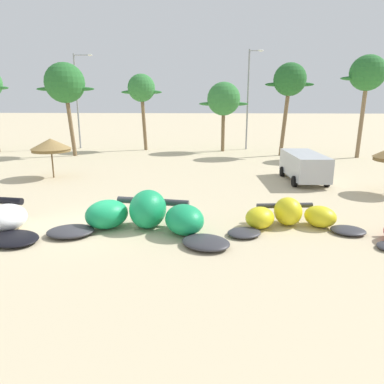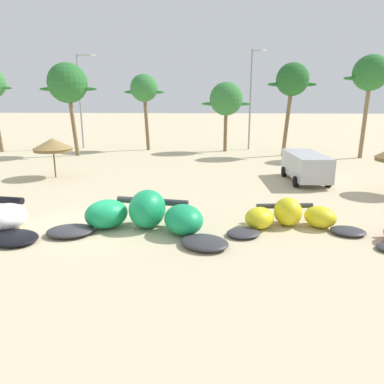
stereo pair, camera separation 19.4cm
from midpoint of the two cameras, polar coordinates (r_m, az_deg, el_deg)
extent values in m
plane|color=beige|center=(16.21, -14.61, -4.96)|extent=(260.00, 260.00, 0.00)
ellipsoid|color=white|center=(16.88, -26.90, -3.48)|extent=(2.44, 2.65, 1.02)
ellipsoid|color=black|center=(15.41, -26.04, -6.47)|extent=(2.66, 2.45, 0.28)
ellipsoid|color=#333338|center=(15.25, -18.28, -5.82)|extent=(2.10, 1.83, 0.32)
ellipsoid|color=#199E5B|center=(15.54, -12.96, -3.38)|extent=(2.37, 2.37, 1.19)
ellipsoid|color=#199E5B|center=(15.23, -6.67, -2.66)|extent=(1.78, 2.06, 1.60)
ellipsoid|color=#199E5B|center=(14.45, -0.95, -4.36)|extent=(2.16, 2.32, 1.19)
ellipsoid|color=#333338|center=(13.38, 2.38, -7.93)|extent=(2.35, 2.22, 0.32)
cylinder|color=#333338|center=(15.77, -5.91, -1.49)|extent=(3.19, 0.80, 0.29)
cube|color=#333338|center=(15.06, -6.90, -2.86)|extent=(1.25, 0.84, 0.04)
ellipsoid|color=#333338|center=(14.54, 8.48, -6.39)|extent=(1.75, 1.66, 0.24)
ellipsoid|color=yellow|center=(15.40, 10.92, -4.03)|extent=(1.68, 1.76, 0.88)
ellipsoid|color=yellow|center=(16.00, 15.18, -3.00)|extent=(1.32, 1.49, 1.19)
ellipsoid|color=yellow|center=(16.20, 19.85, -3.72)|extent=(1.78, 1.80, 0.88)
ellipsoid|color=#333338|center=(15.90, 23.67, -5.65)|extent=(1.61, 1.46, 0.24)
cylinder|color=#333338|center=(16.41, 14.70, -2.13)|extent=(2.49, 0.50, 0.23)
cube|color=#333338|center=(15.88, 15.33, -3.14)|extent=(0.95, 0.59, 0.04)
cylinder|color=brown|center=(26.62, -20.64, 4.30)|extent=(0.10, 0.10, 2.00)
cone|color=olive|center=(26.44, -20.90, 7.17)|extent=(2.67, 2.67, 0.69)
cylinder|color=olive|center=(26.49, -20.81, 6.21)|extent=(2.53, 2.53, 0.20)
cube|color=#B2B7BC|center=(24.77, 17.67, 4.06)|extent=(2.24, 5.17, 1.50)
cube|color=black|center=(26.05, 16.86, 5.19)|extent=(2.02, 1.36, 0.56)
cylinder|color=black|center=(26.14, 14.48, 3.12)|extent=(0.27, 0.69, 0.68)
cylinder|color=black|center=(26.68, 18.67, 3.04)|extent=(0.27, 0.69, 0.68)
cylinder|color=black|center=(23.16, 16.25, 1.59)|extent=(0.27, 0.69, 0.68)
cylinder|color=black|center=(23.76, 20.91, 1.53)|extent=(0.27, 0.69, 0.68)
ellipsoid|color=#337A38|center=(41.64, -27.64, 14.32)|extent=(2.12, 0.50, 0.36)
cylinder|color=brown|center=(36.43, -18.10, 10.72)|extent=(0.80, 0.36, 6.72)
sphere|color=#286B2D|center=(36.49, -18.86, 15.95)|extent=(3.63, 3.63, 3.63)
ellipsoid|color=#286B2D|center=(37.03, -20.94, 14.90)|extent=(2.54, 0.50, 0.36)
ellipsoid|color=#286B2D|center=(35.96, -16.57, 15.28)|extent=(2.54, 0.50, 0.36)
cylinder|color=brown|center=(39.05, -7.07, 11.27)|extent=(0.64, 0.36, 6.40)
sphere|color=#337A38|center=(39.04, -7.42, 15.95)|extent=(2.82, 2.82, 2.82)
ellipsoid|color=#337A38|center=(39.26, -9.08, 15.27)|extent=(1.97, 0.50, 0.36)
ellipsoid|color=#337A38|center=(38.84, -5.71, 15.38)|extent=(1.97, 0.50, 0.36)
cylinder|color=brown|center=(37.82, 5.46, 10.39)|extent=(0.36, 0.36, 5.30)
sphere|color=#337A38|center=(37.74, 5.56, 14.40)|extent=(3.33, 3.33, 3.33)
ellipsoid|color=#337A38|center=(37.72, 3.46, 13.69)|extent=(2.33, 0.50, 0.36)
ellipsoid|color=#337A38|center=(37.80, 7.61, 13.59)|extent=(2.33, 0.50, 0.36)
cylinder|color=brown|center=(35.81, 14.96, 11.14)|extent=(0.80, 0.36, 7.03)
sphere|color=#236028|center=(35.86, 15.69, 16.72)|extent=(2.99, 2.99, 2.99)
ellipsoid|color=#236028|center=(35.62, 13.69, 16.13)|extent=(2.09, 0.50, 0.36)
ellipsoid|color=#236028|center=(36.09, 17.57, 15.85)|extent=(2.09, 0.50, 0.36)
cylinder|color=#7F6647|center=(36.69, 25.74, 10.66)|extent=(0.47, 0.36, 7.50)
sphere|color=#286B2D|center=(36.75, 26.48, 16.47)|extent=(3.09, 3.09, 3.09)
ellipsoid|color=#286B2D|center=(36.29, 24.53, 15.98)|extent=(2.16, 0.50, 0.36)
cylinder|color=gray|center=(41.82, -17.06, 13.34)|extent=(0.18, 0.18, 9.86)
cylinder|color=gray|center=(41.77, -16.40, 19.97)|extent=(1.72, 0.10, 0.10)
ellipsoid|color=silver|center=(41.50, -15.20, 20.09)|extent=(0.56, 0.24, 0.20)
cylinder|color=gray|center=(39.66, 9.31, 14.00)|extent=(0.18, 0.18, 10.20)
cylinder|color=gray|center=(40.01, 10.49, 21.07)|extent=(1.14, 0.10, 0.10)
ellipsoid|color=silver|center=(40.08, 11.36, 21.02)|extent=(0.56, 0.24, 0.20)
camera|label=1|loc=(0.10, -89.67, 0.08)|focal=33.87mm
camera|label=2|loc=(0.10, 90.33, -0.08)|focal=33.87mm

